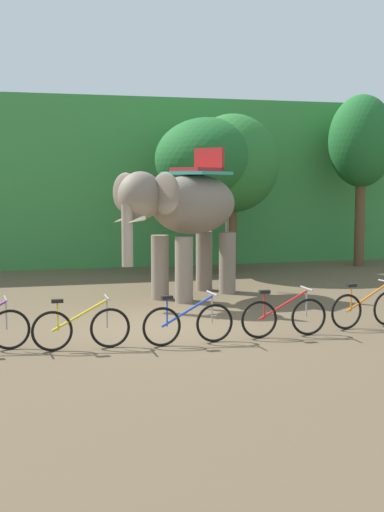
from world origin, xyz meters
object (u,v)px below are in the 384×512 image
Objects in this scene: tree_center_right at (207,160)px; elephant at (186,210)px; bike_blue at (188,323)px; bike_red at (284,317)px; bike_orange at (367,308)px; tree_right at (233,164)px; tree_center at (362,143)px; bike_yellow at (81,328)px.

tree_center_right is 4.89m from elephant.
bike_red is at bearing 4.12° from bike_blue.
bike_orange is at bearing 10.61° from bike_red.
tree_right is at bearing 5.84° from tree_center_right.
tree_center is 9.12m from elephant.
tree_center_right is 10.15m from bike_blue.
bike_orange is at bearing -89.71° from tree_right.
bike_yellow is at bearing -175.84° from bike_orange.
bike_red is (1.89, 0.14, 0.00)m from bike_blue.
elephant is at bearing 76.55° from bike_blue.
tree_center_right is 2.88× the size of bike_blue.
bike_blue is at bearing -103.45° from elephant.
tree_center_right reaches higher than bike_yellow.
bike_yellow is 3.79m from bike_red.
tree_center is 3.46× the size of bike_orange.
tree_right is at bearing 67.81° from bike_blue.
tree_center reaches higher than tree_right.
tree_center is 3.44× the size of bike_yellow.
tree_right reaches higher than bike_blue.
tree_center_right is 0.84× the size of tree_center.
bike_red is (-1.02, -9.03, -3.22)m from tree_center_right.
elephant is 5.29m from bike_blue.
tree_right is at bearing 58.27° from bike_yellow.
bike_red is at bearing -169.39° from bike_orange.
tree_center_right is 5.72m from tree_center.
bike_orange is (0.04, -8.76, -3.11)m from tree_right.
bike_orange is at bearing -58.40° from elephant.
tree_right reaches higher than bike_red.
elephant is 2.29× the size of bike_red.
tree_center_right reaches higher than bike_orange.
bike_yellow is (-5.67, -9.17, -3.11)m from tree_right.
tree_right is 2.96× the size of bike_yellow.
bike_yellow is at bearing -137.31° from tree_center.
elephant is at bearing 57.27° from bike_yellow.
tree_center_right reaches higher than bike_blue.
elephant is (-1.76, -4.34, -1.40)m from tree_center_right.
tree_center is at bearing 62.80° from bike_orange.
elephant is at bearing 121.60° from bike_orange.
tree_right is at bearing -174.32° from tree_center.
tree_right is 1.30× the size of elephant.
tree_right is 4.88m from tree_center.
bike_yellow is at bearing -179.19° from bike_red.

